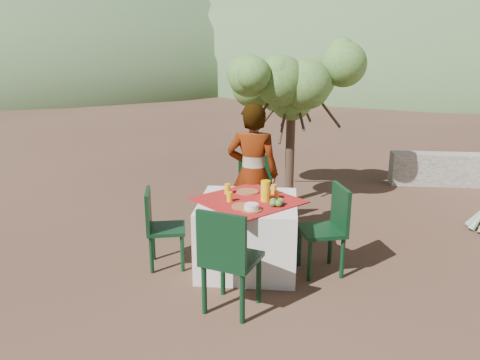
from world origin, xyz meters
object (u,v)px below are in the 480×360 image
object	(u,v)px
table	(248,233)
chair_left	(159,225)
chair_right	(329,225)
person	(253,174)
shrub_tree	(296,92)
chair_far	(256,189)
juice_pitcher	(265,191)
chair_near	(228,256)

from	to	relation	value
table	chair_left	size ratio (longest dim) A/B	1.51
chair_right	person	bearing A→B (deg)	-146.76
chair_right	table	bearing A→B (deg)	-108.09
table	person	bearing A→B (deg)	89.99
chair_right	shrub_tree	world-z (taller)	shrub_tree
chair_far	chair_right	bearing A→B (deg)	-62.38
table	chair_far	world-z (taller)	chair_far
table	juice_pitcher	xyz separation A→B (m)	(0.18, -0.02, 0.49)
chair_near	person	xyz separation A→B (m)	(0.10, 1.65, 0.30)
chair_near	juice_pitcher	world-z (taller)	chair_near
chair_left	shrub_tree	size ratio (longest dim) A/B	0.41
chair_far	person	size ratio (longest dim) A/B	0.57
chair_left	person	size ratio (longest dim) A/B	0.51
table	shrub_tree	size ratio (longest dim) A/B	0.62
person	shrub_tree	xyz separation A→B (m)	(0.52, 1.62, 0.82)
table	shrub_tree	xyz separation A→B (m)	(0.52, 2.32, 1.29)
chair_near	person	bearing A→B (deg)	-74.65
shrub_tree	juice_pitcher	bearing A→B (deg)	-98.06
chair_far	chair_left	size ratio (longest dim) A/B	1.12
person	juice_pitcher	size ratio (longest dim) A/B	7.76
table	chair_right	distance (m)	0.86
chair_near	shrub_tree	xyz separation A→B (m)	(0.62, 3.27, 1.12)
person	chair_near	bearing A→B (deg)	93.34
table	chair_far	distance (m)	1.13
table	chair_right	size ratio (longest dim) A/B	1.39
chair_left	juice_pitcher	bearing A→B (deg)	-99.47
person	shrub_tree	distance (m)	1.89
chair_right	shrub_tree	size ratio (longest dim) A/B	0.44
chair_near	shrub_tree	distance (m)	3.51
chair_left	juice_pitcher	distance (m)	1.20
juice_pitcher	chair_near	bearing A→B (deg)	-107.13
table	chair_near	bearing A→B (deg)	-96.07
chair_near	chair_right	xyz separation A→B (m)	(0.95, 0.91, -0.03)
chair_left	chair_right	bearing A→B (deg)	-101.11
table	chair_near	distance (m)	0.96
chair_right	person	distance (m)	1.18
table	chair_near	xyz separation A→B (m)	(-0.10, -0.94, 0.17)
chair_far	person	world-z (taller)	person
chair_near	shrub_tree	world-z (taller)	shrub_tree
chair_left	shrub_tree	distance (m)	3.06
table	juice_pitcher	distance (m)	0.53
chair_right	person	world-z (taller)	person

